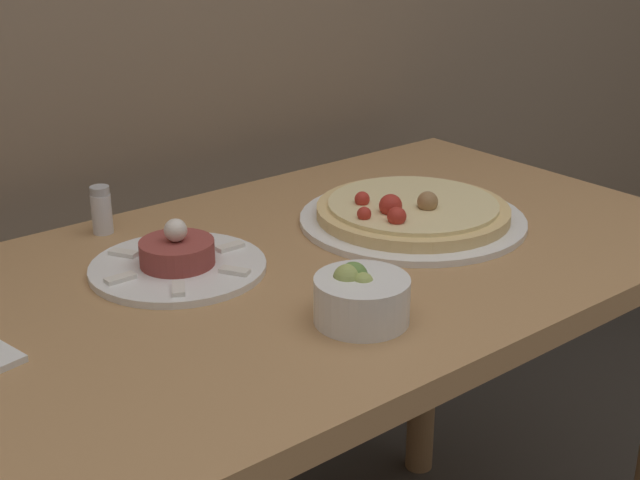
% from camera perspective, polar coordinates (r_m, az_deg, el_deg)
% --- Properties ---
extents(dining_table, '(1.25, 0.66, 0.74)m').
position_cam_1_polar(dining_table, '(1.25, -2.08, -6.46)').
color(dining_table, '#AD7F51').
rests_on(dining_table, ground_plane).
extents(pizza_plate, '(0.34, 0.34, 0.06)m').
position_cam_1_polar(pizza_plate, '(1.36, 5.92, 1.70)').
color(pizza_plate, white).
rests_on(pizza_plate, dining_table).
extents(tartare_plate, '(0.24, 0.24, 0.07)m').
position_cam_1_polar(tartare_plate, '(1.20, -9.10, -1.33)').
color(tartare_plate, white).
rests_on(tartare_plate, dining_table).
extents(small_bowl, '(0.11, 0.11, 0.07)m').
position_cam_1_polar(small_bowl, '(1.05, 2.60, -3.66)').
color(small_bowl, white).
rests_on(small_bowl, dining_table).
extents(salt_shaker, '(0.03, 0.03, 0.07)m').
position_cam_1_polar(salt_shaker, '(1.35, -13.81, 1.87)').
color(salt_shaker, silver).
rests_on(salt_shaker, dining_table).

